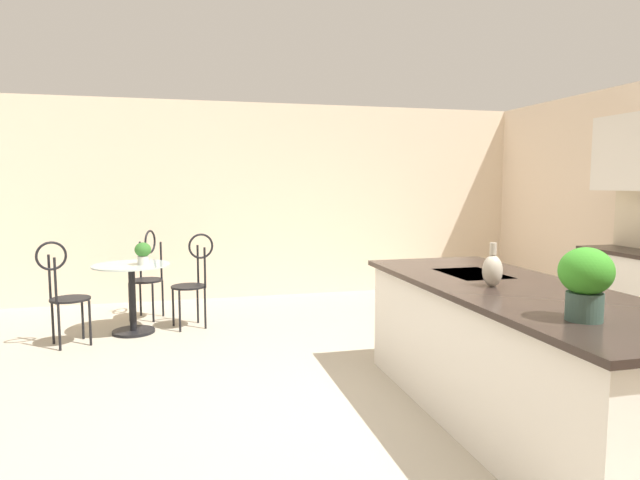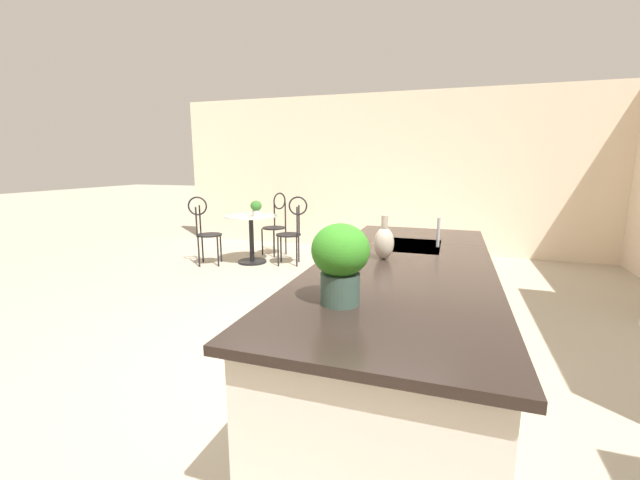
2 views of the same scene
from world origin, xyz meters
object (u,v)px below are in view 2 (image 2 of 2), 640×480
at_px(bistro_table, 251,234).
at_px(potted_plant_on_table, 256,207).
at_px(chair_near_window, 276,221).
at_px(chair_by_island, 205,228).
at_px(vase_on_counter, 384,242).
at_px(chair_toward_desk, 292,227).
at_px(potted_plant_counter_far, 340,258).

xyz_separation_m(bistro_table, potted_plant_on_table, (0.06, 0.13, 0.43)).
distance_m(chair_near_window, potted_plant_on_table, 0.78).
distance_m(bistro_table, chair_near_window, 0.68).
xyz_separation_m(chair_near_window, potted_plant_on_table, (0.71, 0.01, 0.30)).
distance_m(chair_by_island, vase_on_counter, 4.04).
height_order(chair_toward_desk, potted_plant_on_table, chair_toward_desk).
bearing_deg(chair_by_island, potted_plant_on_table, 109.84).
xyz_separation_m(potted_plant_counter_far, vase_on_counter, (-0.90, 0.05, -0.10)).
bearing_deg(bistro_table, chair_by_island, -61.86).
relative_size(chair_by_island, chair_toward_desk, 1.00).
bearing_deg(vase_on_counter, potted_plant_counter_far, -3.04).
xyz_separation_m(chair_by_island, chair_toward_desk, (-0.43, 1.24, 0.00)).
height_order(chair_by_island, potted_plant_counter_far, potted_plant_counter_far).
bearing_deg(potted_plant_counter_far, potted_plant_on_table, -147.89).
height_order(potted_plant_counter_far, vase_on_counter, potted_plant_counter_far).
height_order(chair_near_window, vase_on_counter, vase_on_counter).
height_order(chair_by_island, potted_plant_on_table, chair_by_island).
xyz_separation_m(potted_plant_on_table, potted_plant_counter_far, (3.71, 2.33, 0.25)).
height_order(chair_near_window, potted_plant_counter_far, potted_plant_counter_far).
bearing_deg(potted_plant_on_table, chair_toward_desk, 107.47).
xyz_separation_m(bistro_table, chair_by_island, (0.32, -0.61, 0.13)).
distance_m(chair_toward_desk, vase_on_counter, 3.53).
xyz_separation_m(chair_toward_desk, potted_plant_on_table, (0.16, -0.51, 0.30)).
xyz_separation_m(potted_plant_on_table, vase_on_counter, (2.81, 2.37, 0.15)).
height_order(chair_near_window, potted_plant_on_table, chair_near_window).
distance_m(chair_by_island, potted_plant_on_table, 0.84).
height_order(chair_by_island, vase_on_counter, vase_on_counter).
bearing_deg(vase_on_counter, chair_toward_desk, -147.89).
height_order(bistro_table, vase_on_counter, vase_on_counter).
bearing_deg(chair_near_window, potted_plant_on_table, 0.41).
relative_size(chair_near_window, potted_plant_counter_far, 2.87).
xyz_separation_m(chair_by_island, potted_plant_counter_far, (3.44, 3.06, 0.55)).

